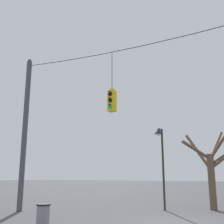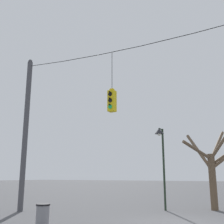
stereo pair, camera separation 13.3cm
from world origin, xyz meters
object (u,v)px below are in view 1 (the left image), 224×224
street_lamp (160,146)px  bare_tree (213,165)px  traffic_light_over_intersection (112,101)px  utility_pole_left (25,131)px  trash_bin (43,216)px

street_lamp → bare_tree: bearing=37.7°
traffic_light_over_intersection → bare_tree: traffic_light_over_intersection is taller
utility_pole_left → trash_bin: utility_pole_left is taller
traffic_light_over_intersection → street_lamp: 4.54m
street_lamp → bare_tree: 3.35m
trash_bin → traffic_light_over_intersection: bearing=67.7°
bare_tree → trash_bin: bare_tree is taller
street_lamp → trash_bin: size_ratio=5.45×
utility_pole_left → trash_bin: (4.50, -3.10, -4.00)m
utility_pole_left → trash_bin: size_ratio=10.47×
traffic_light_over_intersection → trash_bin: traffic_light_over_intersection is taller
utility_pole_left → bare_tree: size_ratio=1.85×
traffic_light_over_intersection → utility_pole_left: bearing=179.9°
bare_tree → traffic_light_over_intersection: bearing=-120.8°
trash_bin → bare_tree: bearing=62.0°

